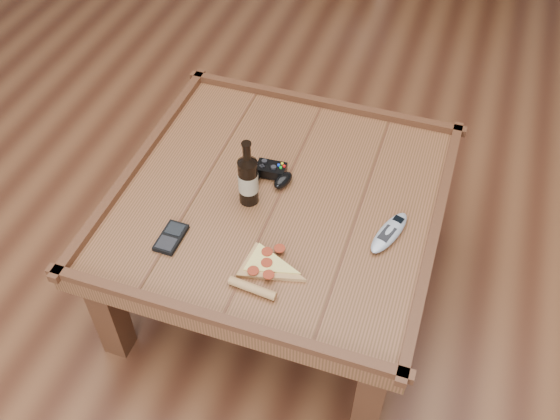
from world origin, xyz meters
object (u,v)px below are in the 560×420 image
(coffee_table, at_px, (279,209))
(smartphone, at_px, (171,237))
(pizza_slice, at_px, (265,268))
(beer_bottle, at_px, (248,178))
(game_controller, at_px, (269,174))
(remote_control, at_px, (389,233))

(coffee_table, relative_size, smartphone, 8.66)
(coffee_table, height_order, smartphone, coffee_table)
(coffee_table, height_order, pizza_slice, same)
(pizza_slice, relative_size, smartphone, 2.20)
(coffee_table, bearing_deg, pizza_slice, -79.06)
(beer_bottle, height_order, smartphone, beer_bottle)
(game_controller, distance_m, remote_control, 0.43)
(remote_control, bearing_deg, pizza_slice, -124.38)
(pizza_slice, xyz_separation_m, remote_control, (0.30, 0.24, 0.01))
(pizza_slice, bearing_deg, coffee_table, 106.18)
(smartphone, xyz_separation_m, remote_control, (0.60, 0.22, 0.01))
(coffee_table, distance_m, beer_bottle, 0.18)
(coffee_table, distance_m, game_controller, 0.12)
(beer_bottle, xyz_separation_m, pizza_slice, (0.14, -0.24, -0.09))
(smartphone, bearing_deg, remote_control, 21.06)
(pizza_slice, bearing_deg, game_controller, 112.56)
(coffee_table, xyz_separation_m, game_controller, (-0.05, 0.07, 0.08))
(coffee_table, xyz_separation_m, smartphone, (-0.24, -0.27, 0.07))
(beer_bottle, bearing_deg, smartphone, -125.96)
(pizza_slice, bearing_deg, remote_control, 43.21)
(remote_control, bearing_deg, game_controller, -177.66)
(beer_bottle, bearing_deg, game_controller, 75.64)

